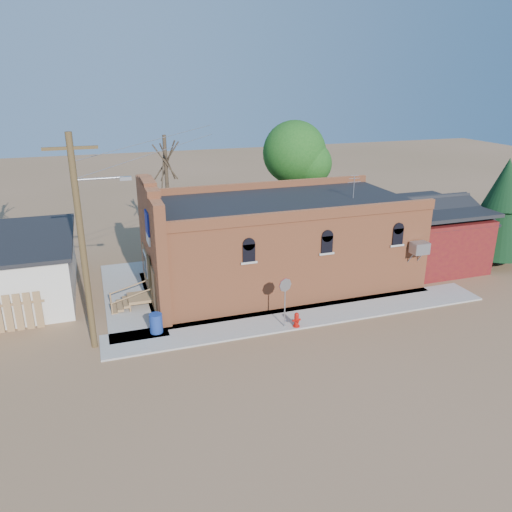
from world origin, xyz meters
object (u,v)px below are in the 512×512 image
object	(u,v)px
utility_pole	(83,241)
fire_hydrant	(297,320)
brick_bar	(275,242)
stop_sign	(285,290)
trash_barrel	(156,323)

from	to	relation	value
utility_pole	fire_hydrant	world-z (taller)	utility_pole
fire_hydrant	brick_bar	bearing A→B (deg)	56.87
brick_bar	stop_sign	world-z (taller)	brick_bar
brick_bar	fire_hydrant	size ratio (longest dim) A/B	23.17
stop_sign	brick_bar	bearing A→B (deg)	82.91
utility_pole	fire_hydrant	size ratio (longest dim) A/B	12.72
fire_hydrant	trash_barrel	xyz separation A→B (m)	(-6.17, 1.50, 0.10)
brick_bar	fire_hydrant	distance (m)	5.90
brick_bar	utility_pole	size ratio (longest dim) A/B	1.82
stop_sign	trash_barrel	size ratio (longest dim) A/B	2.67
brick_bar	utility_pole	xyz separation A→B (m)	(-9.79, -4.29, 2.43)
utility_pole	stop_sign	world-z (taller)	utility_pole
utility_pole	trash_barrel	world-z (taller)	utility_pole
brick_bar	stop_sign	size ratio (longest dim) A/B	6.89
trash_barrel	stop_sign	bearing A→B (deg)	-12.71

